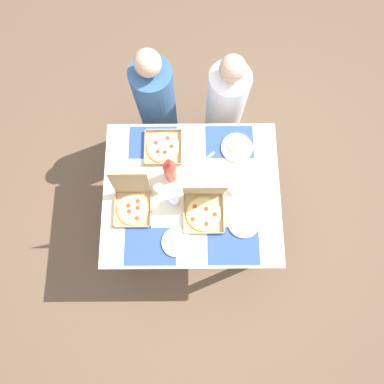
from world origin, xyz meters
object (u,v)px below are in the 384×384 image
pizza_box_corner_right (204,209)px  plate_near_right (237,148)px  pizza_box_corner_left (133,203)px  pizza_box_edge_far (164,147)px  diner_left_seat (158,107)px  cup_clear_left (175,200)px  condiment_bowl (234,189)px  cup_clear_right (159,188)px  plate_middle (244,222)px  plate_far_right (177,243)px  soda_bottle (171,171)px  diner_right_seat (225,109)px

pizza_box_corner_right → plate_near_right: bearing=61.8°
pizza_box_corner_right → plate_near_right: (0.25, 0.47, -0.04)m
pizza_box_corner_left → pizza_box_edge_far: size_ratio=1.10×
diner_left_seat → pizza_box_corner_left: bearing=-98.1°
cup_clear_left → condiment_bowl: 0.43m
cup_clear_right → pizza_box_corner_right: bearing=-25.2°
pizza_box_edge_far → plate_middle: 0.80m
plate_far_right → pizza_box_corner_left: bearing=138.6°
plate_near_right → diner_left_seat: (-0.62, 0.46, -0.22)m
cup_clear_right → diner_left_seat: size_ratio=0.07×
soda_bottle → diner_left_seat: 0.77m
cup_clear_right → condiment_bowl: size_ratio=1.09×
cup_clear_left → pizza_box_corner_left: bearing=-175.8°
plate_near_right → cup_clear_left: cup_clear_left is taller
pizza_box_edge_far → plate_middle: bearing=-44.7°
soda_bottle → cup_clear_right: 0.16m
soda_bottle → condiment_bowl: soda_bottle is taller
pizza_box_edge_far → pizza_box_corner_right: bearing=-58.3°
soda_bottle → cup_clear_left: (0.02, -0.19, -0.08)m
pizza_box_edge_far → plate_far_right: bearing=-81.8°
soda_bottle → diner_right_seat: (0.43, 0.68, -0.38)m
plate_middle → cup_clear_left: (-0.49, 0.15, 0.04)m
cup_clear_left → diner_left_seat: size_ratio=0.08×
diner_left_seat → diner_right_seat: size_ratio=1.05×
soda_bottle → diner_right_seat: diner_right_seat is taller
plate_near_right → soda_bottle: (-0.48, -0.22, 0.12)m
condiment_bowl → diner_right_seat: 0.83m
pizza_box_corner_right → diner_left_seat: size_ratio=0.26×
pizza_box_edge_far → diner_right_seat: 0.72m
soda_bottle → cup_clear_right: size_ratio=3.62×
pizza_box_corner_right → plate_near_right: size_ratio=1.36×
plate_far_right → cup_clear_right: size_ratio=2.26×
plate_middle → plate_near_right: plate_near_right is taller
cup_clear_right → cup_clear_left: 0.14m
plate_far_right → condiment_bowl: condiment_bowl is taller
pizza_box_corner_right → diner_right_seat: (0.20, 0.93, -0.29)m
cup_clear_right → condiment_bowl: (0.53, 0.00, -0.02)m
pizza_box_edge_far → condiment_bowl: size_ratio=3.37×
plate_near_right → cup_clear_right: size_ratio=2.62×
condiment_bowl → pizza_box_corner_right: bearing=-145.4°
pizza_box_edge_far → plate_near_right: (0.54, -0.01, -0.00)m
pizza_box_corner_left → soda_bottle: bearing=38.2°
pizza_box_corner_right → cup_clear_left: pizza_box_corner_right is taller
soda_bottle → diner_left_seat: diner_left_seat is taller
plate_middle → soda_bottle: (-0.51, 0.34, 0.12)m
pizza_box_corner_right → pizza_box_edge_far: pizza_box_corner_right is taller
pizza_box_corner_right → condiment_bowl: pizza_box_corner_right is taller
pizza_box_edge_far → cup_clear_right: size_ratio=3.10×
pizza_box_corner_left → diner_right_seat: 1.17m
cup_clear_right → diner_right_seat: 0.98m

